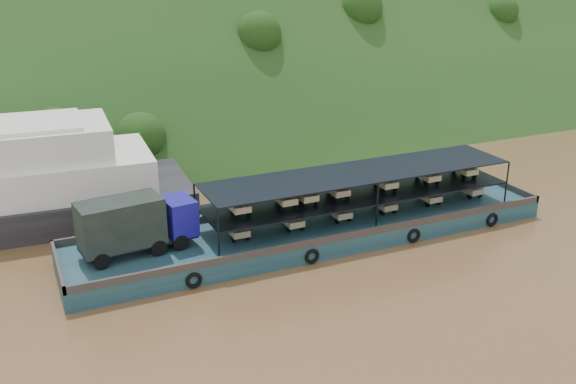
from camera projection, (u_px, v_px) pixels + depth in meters
name	position (u px, v px, depth m)	size (l,w,h in m)	color
ground	(332.00, 244.00, 45.04)	(160.00, 160.00, 0.00)	brown
hillside	(188.00, 127.00, 75.78)	(140.00, 28.00, 28.00)	#153513
cargo_barge	(297.00, 225.00, 45.00)	(35.00, 7.18, 4.93)	#143649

